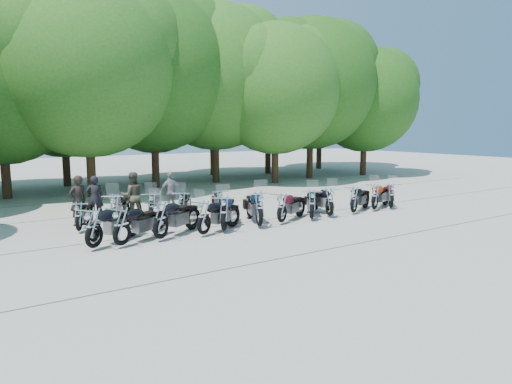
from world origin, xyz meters
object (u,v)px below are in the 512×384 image
motorcycle_3 (204,216)px  motorcycle_8 (330,201)px  motorcycle_0 (94,226)px  motorcycle_10 (375,196)px  rider_1 (133,196)px  rider_3 (95,198)px  motorcycle_5 (259,208)px  motorcycle_15 (182,205)px  motorcycle_2 (161,219)px  motorcycle_4 (224,212)px  motorcycle_16 (220,201)px  rider_0 (78,200)px  rider_2 (171,192)px  motorcycle_6 (282,207)px  motorcycle_7 (312,203)px  motorcycle_13 (115,209)px  motorcycle_14 (152,206)px  motorcycle_9 (354,199)px  motorcycle_1 (121,225)px  motorcycle_11 (391,195)px  motorcycle_12 (79,215)px

motorcycle_3 → motorcycle_8: (5.49, 0.11, 0.01)m
motorcycle_0 → motorcycle_10: motorcycle_0 is taller
rider_1 → rider_3: size_ratio=1.07×
motorcycle_5 → motorcycle_15: 3.16m
motorcycle_2 → motorcycle_4: 2.18m
motorcycle_4 → motorcycle_3: bearing=44.5°
motorcycle_16 → rider_0: 5.22m
motorcycle_4 → rider_2: (-0.02, 4.42, 0.15)m
motorcycle_16 → rider_3: 4.72m
motorcycle_6 → motorcycle_7: 1.33m
rider_3 → rider_2: bearing=-164.0°
motorcycle_10 → motorcycle_16: bearing=40.5°
motorcycle_2 → motorcycle_13: motorcycle_2 is taller
motorcycle_8 → rider_1: bearing=-10.3°
rider_1 → rider_2: size_ratio=1.07×
motorcycle_6 → motorcycle_16: bearing=-3.9°
rider_0 → motorcycle_14: bearing=135.3°
motorcycle_9 → rider_0: 10.52m
motorcycle_0 → motorcycle_16: (5.45, 2.47, -0.10)m
motorcycle_1 → motorcycle_11: (11.59, -0.03, -0.05)m
rider_0 → motorcycle_4: bearing=117.5°
motorcycle_0 → motorcycle_14: 3.70m
motorcycle_0 → motorcycle_1: size_ratio=1.03×
motorcycle_2 → motorcycle_15: bearing=-68.0°
motorcycle_7 → rider_2: (-3.76, 4.49, 0.19)m
motorcycle_1 → motorcycle_3: motorcycle_1 is taller
rider_1 → motorcycle_16: bearing=165.7°
motorcycle_9 → motorcycle_16: 5.39m
motorcycle_11 → motorcycle_12: motorcycle_11 is taller
motorcycle_13 → motorcycle_15: (2.48, -0.05, -0.06)m
motorcycle_3 → motorcycle_16: (2.07, 2.69, -0.07)m
motorcycle_7 → motorcycle_8: bearing=-137.3°
motorcycle_6 → motorcycle_10: bearing=-118.2°
motorcycle_14 → rider_3: (-1.55, 1.81, 0.20)m
motorcycle_1 → motorcycle_6: motorcycle_1 is taller
motorcycle_8 → motorcycle_14: 6.74m
motorcycle_1 → motorcycle_15: 4.02m
motorcycle_0 → motorcycle_8: motorcycle_0 is taller
motorcycle_12 → motorcycle_13: bearing=-155.1°
motorcycle_9 → rider_1: size_ratio=1.24×
rider_2 → motorcycle_16: bearing=120.0°
motorcycle_11 → rider_3: bearing=19.5°
motorcycle_0 → motorcycle_4: 4.17m
rider_3 → motorcycle_9: bearing=170.8°
motorcycle_5 → motorcycle_10: (5.87, 0.07, -0.07)m
motorcycle_0 → motorcycle_7: bearing=-127.5°
motorcycle_9 → rider_2: size_ratio=1.33×
motorcycle_11 → motorcycle_13: motorcycle_13 is taller
motorcycle_1 → motorcycle_12: 2.74m
motorcycle_0 → motorcycle_7: motorcycle_0 is taller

